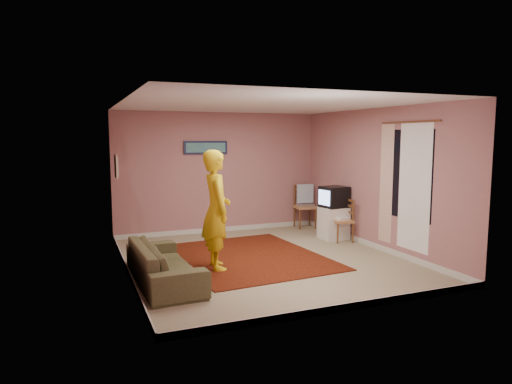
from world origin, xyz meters
name	(u,v)px	position (x,y,z in m)	size (l,w,h in m)	color
ground	(264,260)	(0.00, 0.00, 0.00)	(5.00, 5.00, 0.00)	tan
wall_back	(219,173)	(0.00, 2.50, 1.30)	(4.50, 0.02, 2.60)	#A1696A
wall_front	(348,204)	(0.00, -2.50, 1.30)	(4.50, 0.02, 2.60)	#A1696A
wall_left	(125,190)	(-2.25, 0.00, 1.30)	(0.02, 5.00, 2.60)	#A1696A
wall_right	(376,179)	(2.25, 0.00, 1.30)	(0.02, 5.00, 2.60)	#A1696A
ceiling	(264,105)	(0.00, 0.00, 2.60)	(4.50, 5.00, 0.02)	silver
baseboard_back	(220,229)	(0.00, 2.49, 0.05)	(4.50, 0.02, 0.10)	silver
baseboard_front	(345,307)	(0.00, -2.49, 0.05)	(4.50, 0.02, 0.10)	silver
baseboard_left	(128,271)	(-2.24, 0.00, 0.05)	(0.02, 5.00, 0.10)	silver
baseboard_right	(373,245)	(2.24, 0.00, 0.05)	(0.02, 5.00, 0.10)	silver
window	(409,175)	(2.24, -0.90, 1.45)	(0.01, 1.10, 1.50)	black
curtain_sheer	(414,188)	(2.23, -1.05, 1.25)	(0.01, 0.75, 2.10)	white
curtain_floral	(386,184)	(2.21, -0.35, 1.25)	(0.01, 0.35, 2.10)	white
curtain_rod	(409,122)	(2.20, -0.90, 2.32)	(0.02, 0.02, 1.40)	brown
picture_back	(206,148)	(-0.30, 2.47, 1.85)	(0.95, 0.04, 0.28)	#15193A
picture_left	(116,166)	(-2.22, 1.60, 1.55)	(0.04, 0.38, 0.42)	tan
area_rug	(248,257)	(-0.18, 0.26, 0.01)	(2.37, 2.96, 0.02)	black
tv_cabinet	(333,223)	(1.95, 0.95, 0.33)	(0.51, 0.47, 0.65)	white
crt_tv	(334,197)	(1.95, 0.95, 0.87)	(0.54, 0.50, 0.42)	black
chair_a	(305,202)	(1.96, 2.20, 0.60)	(0.49, 0.47, 0.53)	#AA7F53
dvd_player	(305,205)	(1.96, 2.20, 0.53)	(0.35, 0.25, 0.06)	silver
blue_throw	(305,194)	(1.96, 2.20, 0.79)	(0.41, 0.05, 0.43)	#7EA6CF
chair_b	(343,216)	(1.99, 0.68, 0.52)	(0.44, 0.45, 0.47)	#AA7F53
game_console	(343,219)	(1.99, 0.68, 0.46)	(0.24, 0.18, 0.05)	white
sofa	(164,263)	(-1.80, -0.60, 0.28)	(1.95, 0.76, 0.57)	brown
person	(216,210)	(-0.89, -0.18, 0.94)	(0.69, 0.45, 1.88)	yellow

